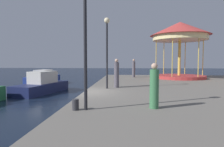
% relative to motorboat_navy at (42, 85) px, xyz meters
% --- Properties ---
extents(ground_plane, '(120.00, 120.00, 0.00)m').
position_rel_motorboat_navy_xyz_m(ground_plane, '(4.38, -4.26, -0.63)').
color(ground_plane, black).
extents(quay_dock, '(14.70, 28.07, 0.80)m').
position_rel_motorboat_navy_xyz_m(quay_dock, '(11.73, -4.26, -0.23)').
color(quay_dock, slate).
rests_on(quay_dock, ground).
extents(motorboat_navy, '(3.07, 5.42, 1.74)m').
position_rel_motorboat_navy_xyz_m(motorboat_navy, '(0.00, 0.00, 0.00)').
color(motorboat_navy, '#19214C').
rests_on(motorboat_navy, ground).
extents(motorboat_blue, '(2.26, 4.94, 1.61)m').
position_rel_motorboat_navy_xyz_m(motorboat_blue, '(-2.35, 5.74, -0.02)').
color(motorboat_blue, navy).
rests_on(motorboat_blue, ground).
extents(carousel, '(6.06, 6.06, 5.78)m').
position_rel_motorboat_navy_xyz_m(carousel, '(12.33, 5.33, 4.50)').
color(carousel, '#B23333').
rests_on(carousel, quay_dock).
extents(lamp_post_mid_promenade, '(0.36, 0.36, 4.51)m').
position_rel_motorboat_navy_xyz_m(lamp_post_mid_promenade, '(5.34, -8.47, 3.23)').
color(lamp_post_mid_promenade, black).
rests_on(lamp_post_mid_promenade, quay_dock).
extents(lamp_post_far_end, '(0.36, 0.36, 4.53)m').
position_rel_motorboat_navy_xyz_m(lamp_post_far_end, '(5.58, -2.86, 3.24)').
color(lamp_post_far_end, black).
rests_on(lamp_post_far_end, quay_dock).
extents(bollard_south, '(0.24, 0.24, 0.40)m').
position_rel_motorboat_navy_xyz_m(bollard_south, '(4.98, -8.53, 0.37)').
color(bollard_south, '#2D2D33').
rests_on(bollard_south, quay_dock).
extents(person_mid_promenade, '(0.34, 0.34, 1.99)m').
position_rel_motorboat_navy_xyz_m(person_mid_promenade, '(7.67, 6.17, 1.10)').
color(person_mid_promenade, '#514C56').
rests_on(person_mid_promenade, quay_dock).
extents(person_far_corner, '(0.34, 0.34, 1.71)m').
position_rel_motorboat_navy_xyz_m(person_far_corner, '(7.85, -8.06, 0.96)').
color(person_far_corner, '#387247').
rests_on(person_far_corner, quay_dock).
extents(person_near_carousel, '(0.34, 0.34, 1.93)m').
position_rel_motorboat_navy_xyz_m(person_near_carousel, '(6.17, -2.23, 1.08)').
color(person_near_carousel, '#514C56').
rests_on(person_near_carousel, quay_dock).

